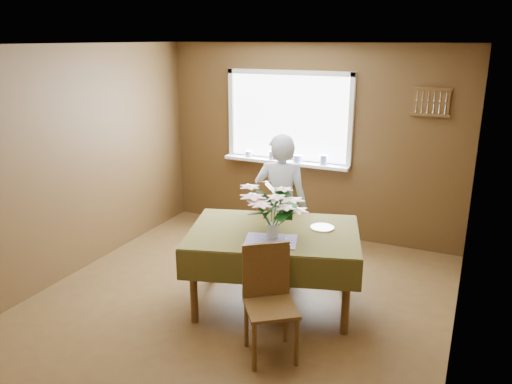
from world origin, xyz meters
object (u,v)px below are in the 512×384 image
at_px(chair_far, 276,221).
at_px(seated_woman, 281,205).
at_px(dining_table, 274,240).
at_px(chair_near, 269,296).
at_px(flower_bouquet, 273,206).

bearing_deg(chair_far, seated_woman, 109.34).
bearing_deg(dining_table, seated_woman, 90.00).
height_order(chair_near, seated_woman, seated_woman).
height_order(dining_table, flower_bouquet, flower_bouquet).
bearing_deg(chair_near, dining_table, 73.59).
xyz_separation_m(chair_far, flower_bouquet, (0.35, -0.95, 0.52)).
height_order(dining_table, seated_woman, seated_woman).
xyz_separation_m(dining_table, chair_far, (-0.30, 0.79, -0.11)).
distance_m(seated_woman, flower_bouquet, 0.97).
relative_size(chair_far, flower_bouquet, 1.94).
distance_m(dining_table, chair_far, 0.85).
xyz_separation_m(chair_near, flower_bouquet, (-0.20, 0.56, 0.58)).
distance_m(dining_table, seated_woman, 0.75).
xyz_separation_m(chair_far, seated_woman, (0.08, -0.07, 0.22)).
height_order(seated_woman, flower_bouquet, seated_woman).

